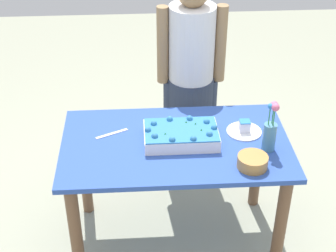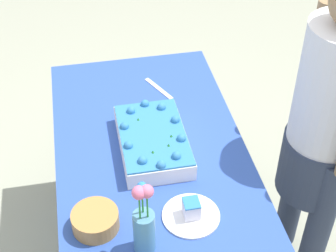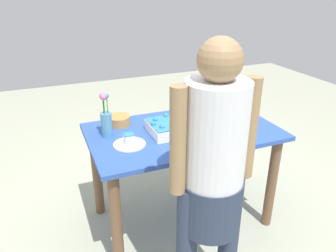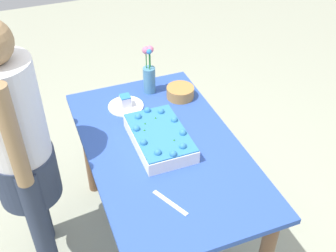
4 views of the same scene
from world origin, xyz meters
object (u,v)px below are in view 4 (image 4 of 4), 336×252
(serving_plate_with_slice, at_px, (126,104))
(cake_knife, at_px, (170,203))
(person_standing, at_px, (18,145))
(flower_vase, at_px, (149,75))
(sheet_cake, at_px, (160,137))
(fruit_bowl, at_px, (180,92))

(serving_plate_with_slice, xyz_separation_m, cake_knife, (0.77, -0.03, -0.02))
(person_standing, bearing_deg, flower_vase, 24.26)
(serving_plate_with_slice, bearing_deg, flower_vase, 119.23)
(flower_vase, height_order, person_standing, person_standing)
(sheet_cake, distance_m, fruit_bowl, 0.44)
(serving_plate_with_slice, height_order, fruit_bowl, serving_plate_with_slice)
(cake_knife, relative_size, person_standing, 0.13)
(flower_vase, bearing_deg, sheet_cake, -13.00)
(cake_knife, distance_m, flower_vase, 0.90)
(fruit_bowl, height_order, person_standing, person_standing)
(person_standing, bearing_deg, sheet_cake, -10.31)
(flower_vase, xyz_separation_m, person_standing, (0.35, -0.78, -0.02))
(fruit_bowl, distance_m, person_standing, 0.96)
(cake_knife, bearing_deg, sheet_cake, -39.48)
(sheet_cake, distance_m, person_standing, 0.68)
(sheet_cake, distance_m, flower_vase, 0.49)
(cake_knife, bearing_deg, person_standing, 22.36)
(sheet_cake, distance_m, cake_knife, 0.41)
(serving_plate_with_slice, bearing_deg, person_standing, -67.30)
(fruit_bowl, bearing_deg, cake_knife, -25.45)
(fruit_bowl, bearing_deg, flower_vase, -128.43)
(cake_knife, xyz_separation_m, flower_vase, (-0.87, 0.21, 0.12))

